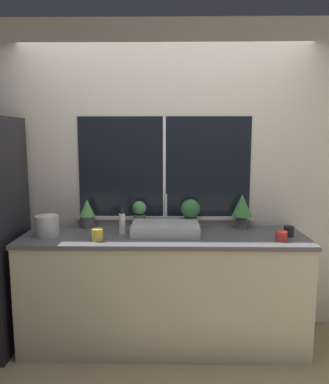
% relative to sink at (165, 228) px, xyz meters
% --- Properties ---
extents(ground_plane, '(14.00, 14.00, 0.00)m').
position_rel_sink_xyz_m(ground_plane, '(-0.01, -0.34, -0.97)').
color(ground_plane, '#937F60').
extents(wall_back, '(8.00, 0.09, 2.70)m').
position_rel_sink_xyz_m(wall_back, '(-0.01, 0.35, 0.38)').
color(wall_back, beige).
rests_on(wall_back, ground_plane).
extents(counter, '(2.28, 0.65, 0.93)m').
position_rel_sink_xyz_m(counter, '(-0.01, -0.03, -0.51)').
color(counter, '#B2A893').
rests_on(counter, ground_plane).
extents(sink, '(0.54, 0.39, 0.30)m').
position_rel_sink_xyz_m(sink, '(0.00, 0.00, 0.00)').
color(sink, '#ADADB2').
rests_on(sink, counter).
extents(potted_plant_far_left, '(0.14, 0.14, 0.25)m').
position_rel_sink_xyz_m(potted_plant_far_left, '(-0.68, 0.21, 0.08)').
color(potted_plant_far_left, '#4C4C51').
rests_on(potted_plant_far_left, counter).
extents(potted_plant_center_left, '(0.12, 0.12, 0.23)m').
position_rel_sink_xyz_m(potted_plant_center_left, '(-0.23, 0.21, 0.08)').
color(potted_plant_center_left, '#4C4C51').
rests_on(potted_plant_center_left, counter).
extents(potted_plant_center_right, '(0.16, 0.16, 0.25)m').
position_rel_sink_xyz_m(potted_plant_center_right, '(0.21, 0.21, 0.09)').
color(potted_plant_center_right, '#4C4C51').
rests_on(potted_plant_center_right, counter).
extents(potted_plant_far_right, '(0.17, 0.17, 0.30)m').
position_rel_sink_xyz_m(potted_plant_far_right, '(0.66, 0.21, 0.13)').
color(potted_plant_far_right, '#4C4C51').
rests_on(potted_plant_far_right, counter).
extents(soap_bottle, '(0.05, 0.05, 0.21)m').
position_rel_sink_xyz_m(soap_bottle, '(-0.35, -0.00, 0.04)').
color(soap_bottle, white).
rests_on(soap_bottle, counter).
extents(mug_red, '(0.09, 0.09, 0.08)m').
position_rel_sink_xyz_m(mug_red, '(0.88, -0.19, -0.01)').
color(mug_red, '#B72D28').
rests_on(mug_red, counter).
extents(mug_yellow, '(0.09, 0.09, 0.09)m').
position_rel_sink_xyz_m(mug_yellow, '(-0.52, -0.20, -0.00)').
color(mug_yellow, gold).
rests_on(mug_yellow, counter).
extents(mug_black, '(0.08, 0.08, 0.08)m').
position_rel_sink_xyz_m(mug_black, '(0.98, -0.06, -0.00)').
color(mug_black, black).
rests_on(mug_black, counter).
extents(kettle, '(0.19, 0.19, 0.18)m').
position_rel_sink_xyz_m(kettle, '(-0.94, -0.07, 0.04)').
color(kettle, '#B2B2B7').
rests_on(kettle, counter).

